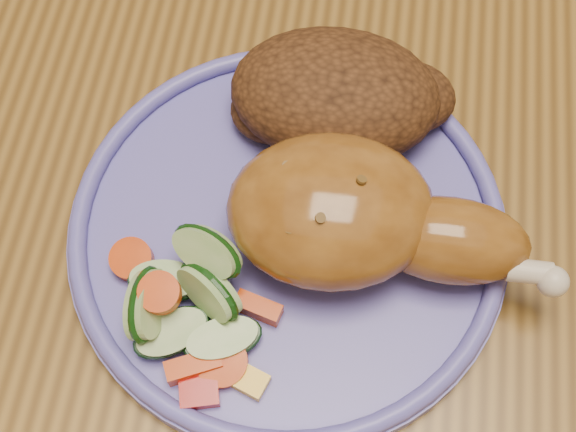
{
  "coord_description": "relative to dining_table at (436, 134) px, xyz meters",
  "views": [
    {
      "loc": [
        -0.06,
        -0.31,
        1.15
      ],
      "look_at": [
        -0.09,
        -0.13,
        0.78
      ],
      "focal_mm": 50.0,
      "sensor_mm": 36.0,
      "label": 1
    }
  ],
  "objects": [
    {
      "name": "ground",
      "position": [
        0.0,
        0.0,
        -0.67
      ],
      "size": [
        4.0,
        4.0,
        0.0
      ],
      "primitive_type": "plane",
      "color": "#543A1D",
      "rests_on": "ground"
    },
    {
      "name": "dining_table",
      "position": [
        0.0,
        0.0,
        0.0
      ],
      "size": [
        0.9,
        1.4,
        0.75
      ],
      "color": "brown",
      "rests_on": "ground"
    },
    {
      "name": "plate",
      "position": [
        -0.09,
        -0.13,
        0.09
      ],
      "size": [
        0.23,
        0.23,
        0.01
      ],
      "primitive_type": "cylinder",
      "color": "#5C57B9",
      "rests_on": "dining_table"
    },
    {
      "name": "plate_rim",
      "position": [
        -0.09,
        -0.13,
        0.1
      ],
      "size": [
        0.23,
        0.23,
        0.01
      ],
      "primitive_type": "torus",
      "color": "#5C57B9",
      "rests_on": "plate"
    },
    {
      "name": "chicken_leg",
      "position": [
        -0.05,
        -0.13,
        0.12
      ],
      "size": [
        0.18,
        0.1,
        0.06
      ],
      "color": "#925A1E",
      "rests_on": "plate"
    },
    {
      "name": "rice_pilaf",
      "position": [
        -0.07,
        -0.06,
        0.11
      ],
      "size": [
        0.12,
        0.08,
        0.05
      ],
      "color": "#4C2A13",
      "rests_on": "plate"
    },
    {
      "name": "vegetable_pile",
      "position": [
        -0.13,
        -0.19,
        0.11
      ],
      "size": [
        0.09,
        0.1,
        0.04
      ],
      "color": "#A50A05",
      "rests_on": "plate"
    }
  ]
}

